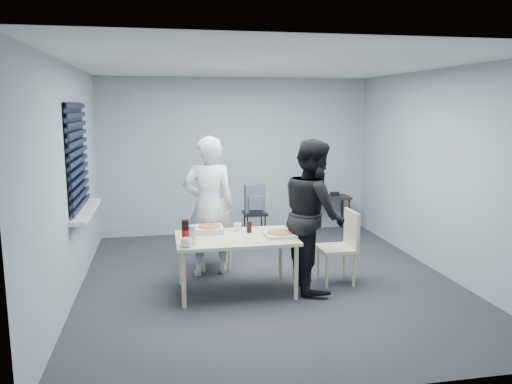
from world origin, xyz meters
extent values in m
plane|color=#2A2A2E|center=(0.00, 0.00, 0.00)|extent=(5.00, 5.00, 0.00)
plane|color=white|center=(0.00, 0.00, 2.60)|extent=(5.00, 5.00, 0.00)
plane|color=#9EACB2|center=(0.00, 2.50, 1.30)|extent=(4.50, 0.00, 4.50)
plane|color=#9EACB2|center=(0.00, -2.50, 1.30)|extent=(4.50, 0.00, 4.50)
plane|color=#9EACB2|center=(-2.25, 0.00, 1.30)|extent=(0.00, 5.00, 5.00)
plane|color=#9EACB2|center=(2.25, 0.00, 1.30)|extent=(0.00, 5.00, 5.00)
plane|color=black|center=(-2.23, 0.40, 1.55)|extent=(0.00, 1.30, 1.30)
cube|color=black|center=(-2.21, 0.40, 1.55)|extent=(0.04, 1.30, 1.25)
cube|color=silver|center=(-2.16, 0.40, 0.89)|extent=(0.18, 1.42, 0.05)
cube|color=beige|center=(-0.44, -0.28, 0.64)|extent=(1.36, 0.86, 0.04)
cylinder|color=beige|center=(-1.06, -0.65, 0.31)|extent=(0.05, 0.05, 0.62)
cylinder|color=beige|center=(-1.06, 0.09, 0.31)|extent=(0.05, 0.05, 0.62)
cylinder|color=beige|center=(0.17, -0.65, 0.31)|extent=(0.05, 0.05, 0.62)
cylinder|color=beige|center=(0.17, 0.09, 0.31)|extent=(0.05, 0.05, 0.62)
cube|color=beige|center=(-0.58, 0.64, 0.43)|extent=(0.42, 0.42, 0.04)
cube|color=beige|center=(-0.58, 0.83, 0.67)|extent=(0.42, 0.04, 0.44)
cylinder|color=beige|center=(-0.75, 0.47, 0.21)|extent=(0.03, 0.03, 0.41)
cylinder|color=beige|center=(-0.75, 0.81, 0.21)|extent=(0.03, 0.03, 0.41)
cylinder|color=beige|center=(-0.41, 0.47, 0.21)|extent=(0.03, 0.03, 0.41)
cylinder|color=beige|center=(-0.41, 0.81, 0.21)|extent=(0.03, 0.03, 0.41)
cube|color=beige|center=(0.79, -0.22, 0.43)|extent=(0.42, 0.42, 0.04)
cube|color=beige|center=(0.98, -0.22, 0.67)|extent=(0.04, 0.42, 0.44)
cylinder|color=beige|center=(0.62, -0.39, 0.21)|extent=(0.03, 0.03, 0.41)
cylinder|color=beige|center=(0.62, -0.05, 0.21)|extent=(0.03, 0.03, 0.41)
cylinder|color=beige|center=(0.96, -0.39, 0.21)|extent=(0.03, 0.03, 0.41)
cylinder|color=beige|center=(0.96, -0.05, 0.21)|extent=(0.03, 0.03, 0.41)
imported|color=silver|center=(-0.68, 0.40, 0.89)|extent=(0.65, 0.42, 1.77)
imported|color=black|center=(0.47, -0.30, 0.89)|extent=(0.47, 0.86, 1.77)
cube|color=#322619|center=(1.46, 2.28, 0.59)|extent=(0.91, 0.40, 0.04)
cylinder|color=#322619|center=(1.04, 2.12, 0.28)|extent=(0.04, 0.04, 0.57)
cylinder|color=#322619|center=(1.04, 2.44, 0.28)|extent=(0.04, 0.04, 0.57)
cylinder|color=#322619|center=(1.87, 2.12, 0.28)|extent=(0.04, 0.04, 0.57)
cylinder|color=#322619|center=(1.87, 2.44, 0.28)|extent=(0.04, 0.04, 0.57)
cube|color=black|center=(0.16, 1.74, 0.48)|extent=(0.36, 0.36, 0.04)
cylinder|color=black|center=(0.02, 1.60, 0.23)|extent=(0.04, 0.04, 0.46)
cylinder|color=black|center=(0.02, 1.88, 0.23)|extent=(0.04, 0.04, 0.46)
cylinder|color=black|center=(0.30, 1.60, 0.23)|extent=(0.04, 0.04, 0.46)
cylinder|color=black|center=(0.30, 1.88, 0.23)|extent=(0.04, 0.04, 0.46)
cube|color=slate|center=(0.16, 1.74, 0.72)|extent=(0.31, 0.16, 0.43)
cube|color=slate|center=(0.16, 1.63, 0.66)|extent=(0.23, 0.06, 0.21)
cube|color=silver|center=(-0.72, -0.02, 0.68)|extent=(0.32, 0.32, 0.03)
cube|color=silver|center=(-0.72, -0.02, 0.71)|extent=(0.32, 0.32, 0.03)
cylinder|color=#CC7F38|center=(-0.72, -0.02, 0.73)|extent=(0.27, 0.27, 0.01)
cube|color=silver|center=(0.06, -0.35, 0.68)|extent=(0.34, 0.34, 0.04)
cylinder|color=#CC7F38|center=(0.06, -0.35, 0.70)|extent=(0.29, 0.29, 0.01)
imported|color=white|center=(-1.02, -0.61, 0.71)|extent=(0.17, 0.17, 0.10)
imported|color=white|center=(-0.38, -0.02, 0.71)|extent=(0.10, 0.10, 0.09)
cylinder|color=black|center=(-0.26, -0.12, 0.73)|extent=(0.07, 0.07, 0.13)
cylinder|color=black|center=(-1.02, -0.50, 0.80)|extent=(0.08, 0.08, 0.27)
cylinder|color=red|center=(-1.02, -0.50, 0.78)|extent=(0.09, 0.09, 0.09)
cylinder|color=silver|center=(-0.95, -0.51, 0.76)|extent=(0.10, 0.10, 0.21)
torus|color=red|center=(-0.24, -0.61, 0.66)|extent=(0.05, 0.05, 0.00)
cube|color=white|center=(1.31, 2.27, 0.61)|extent=(0.30, 0.34, 0.00)
cube|color=black|center=(1.68, 2.31, 0.64)|extent=(0.17, 0.14, 0.06)
camera|label=1|loc=(-1.26, -5.75, 2.13)|focal=35.00mm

